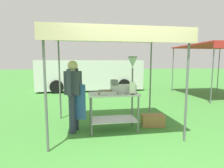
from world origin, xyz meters
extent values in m
plane|color=#3D7F33|center=(0.00, 6.00, 0.00)|extent=(70.00, 70.00, 0.00)
cylinder|color=slate|center=(-1.55, 0.25, 1.08)|extent=(0.04, 0.04, 2.15)
cylinder|color=slate|center=(1.07, 0.25, 1.08)|extent=(0.04, 0.04, 2.15)
cylinder|color=slate|center=(-1.55, 2.12, 1.08)|extent=(0.04, 0.04, 2.15)
cylinder|color=slate|center=(1.07, 2.12, 1.08)|extent=(0.04, 0.04, 2.15)
cube|color=#CCB78E|center=(-0.24, 1.18, 2.18)|extent=(2.82, 2.07, 0.05)
cube|color=#CCB78E|center=(-0.24, 0.16, 2.04)|extent=(2.82, 0.02, 0.24)
cube|color=#B7B7BC|center=(-0.24, 1.03, 0.86)|extent=(1.13, 0.59, 0.04)
cube|color=#B7B7BC|center=(-0.24, 1.03, 0.26)|extent=(1.04, 0.54, 0.02)
cylinder|color=slate|center=(-0.75, 0.79, 0.42)|extent=(0.04, 0.04, 0.84)
cylinder|color=slate|center=(0.28, 0.79, 0.42)|extent=(0.04, 0.04, 0.84)
cylinder|color=slate|center=(-0.75, 1.28, 0.42)|extent=(0.04, 0.04, 0.84)
cylinder|color=slate|center=(0.28, 1.28, 0.42)|extent=(0.04, 0.04, 0.84)
cube|color=#B7B7BC|center=(-0.38, 0.98, 0.88)|extent=(0.39, 0.34, 0.01)
cube|color=#B7B7BC|center=(-0.38, 0.82, 0.92)|extent=(0.39, 0.01, 0.06)
cube|color=#B7B7BC|center=(-0.38, 1.14, 0.92)|extent=(0.39, 0.01, 0.06)
cube|color=#B7B7BC|center=(-0.57, 0.98, 0.92)|extent=(0.01, 0.34, 0.06)
cube|color=#B7B7BC|center=(-0.20, 0.98, 0.92)|extent=(0.01, 0.34, 0.06)
torus|color=gold|center=(-0.39, 0.93, 0.90)|extent=(0.10, 0.10, 0.02)
torus|color=gold|center=(-0.47, 0.89, 0.90)|extent=(0.09, 0.09, 0.02)
torus|color=gold|center=(-0.29, 0.93, 0.90)|extent=(0.10, 0.10, 0.02)
torus|color=gold|center=(-0.31, 1.01, 0.90)|extent=(0.10, 0.10, 0.02)
torus|color=gold|center=(-0.48, 1.07, 0.90)|extent=(0.10, 0.10, 0.02)
torus|color=gold|center=(-0.43, 1.01, 0.90)|extent=(0.10, 0.10, 0.02)
torus|color=gold|center=(-0.25, 0.97, 0.90)|extent=(0.09, 0.09, 0.02)
torus|color=gold|center=(-0.24, 1.05, 0.90)|extent=(0.10, 0.10, 0.02)
torus|color=gold|center=(-0.48, 0.96, 0.90)|extent=(0.08, 0.08, 0.02)
torus|color=gold|center=(-0.29, 1.10, 0.90)|extent=(0.08, 0.08, 0.02)
torus|color=gold|center=(-0.37, 1.09, 0.90)|extent=(0.10, 0.10, 0.02)
torus|color=gold|center=(-0.43, 1.09, 0.90)|extent=(0.10, 0.10, 0.02)
cube|color=#B7B7BC|center=(0.00, 1.09, 0.97)|extent=(0.56, 0.28, 0.18)
cube|color=slate|center=(-0.21, 1.09, 1.12)|extent=(0.14, 0.22, 0.12)
cylinder|color=slate|center=(0.22, 1.09, 1.25)|extent=(0.04, 0.04, 0.39)
cone|color=#B7B7BC|center=(0.22, 1.09, 1.56)|extent=(0.20, 0.20, 0.24)
cylinder|color=slate|center=(0.22, 1.09, 1.69)|extent=(0.21, 0.21, 0.02)
cube|color=black|center=(0.15, 0.82, 0.88)|extent=(0.08, 0.05, 0.02)
cube|color=white|center=(0.15, 0.82, 1.02)|extent=(0.13, 0.02, 0.25)
cylinder|color=#2D3347|center=(-1.10, 1.22, 0.43)|extent=(0.14, 0.14, 0.86)
cylinder|color=#2D3347|center=(-1.17, 1.03, 0.43)|extent=(0.14, 0.14, 0.86)
cube|color=#383D4C|center=(-1.13, 1.12, 1.12)|extent=(0.39, 0.32, 0.52)
cube|color=#335BA3|center=(-1.02, 1.08, 0.69)|extent=(0.31, 0.12, 0.80)
cylinder|color=#383D4C|center=(-1.06, 1.33, 1.15)|extent=(0.11, 0.11, 0.58)
cylinder|color=#383D4C|center=(-1.21, 0.91, 1.15)|extent=(0.11, 0.11, 0.58)
sphere|color=#DBB28E|center=(-1.13, 1.12, 1.50)|extent=(0.22, 0.22, 0.22)
cube|color=olive|center=(0.77, 1.15, 0.14)|extent=(0.57, 0.35, 0.28)
cube|color=white|center=(-0.49, 7.37, 0.89)|extent=(5.73, 1.93, 1.60)
cube|color=#1E2833|center=(1.74, 7.38, 1.29)|extent=(0.11, 1.62, 0.70)
cylinder|color=black|center=(1.28, 8.31, 0.34)|extent=(0.68, 0.24, 0.68)
cylinder|color=black|center=(1.29, 6.45, 0.34)|extent=(0.68, 0.24, 0.68)
cylinder|color=black|center=(-2.27, 8.29, 0.34)|extent=(0.68, 0.24, 0.68)
cylinder|color=black|center=(-2.26, 6.43, 0.34)|extent=(0.68, 0.24, 0.68)
cylinder|color=slate|center=(3.91, 3.09, 1.16)|extent=(0.04, 0.04, 2.33)
cylinder|color=slate|center=(3.91, 6.09, 1.16)|extent=(0.04, 0.04, 2.33)
cylinder|color=slate|center=(6.71, 6.09, 1.16)|extent=(0.04, 0.04, 2.33)
cube|color=red|center=(5.31, 4.59, 2.35)|extent=(3.00, 3.20, 0.05)
camera|label=1|loc=(-0.91, -2.85, 1.56)|focal=28.28mm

